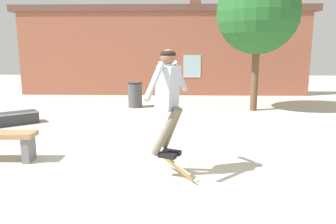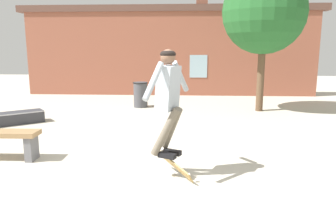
% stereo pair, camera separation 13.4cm
% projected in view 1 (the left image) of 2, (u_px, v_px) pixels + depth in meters
% --- Properties ---
extents(ground_plane, '(40.00, 40.00, 0.00)m').
position_uv_depth(ground_plane, '(131.00, 192.00, 4.32)').
color(ground_plane, beige).
extents(building_backdrop, '(12.35, 0.52, 4.51)m').
position_uv_depth(building_backdrop, '(163.00, 49.00, 13.29)').
color(building_backdrop, '#93513D').
rests_on(building_backdrop, ground_plane).
extents(tree_right, '(2.43, 2.43, 4.14)m').
position_uv_depth(tree_right, '(258.00, 13.00, 9.59)').
color(tree_right, brown).
rests_on(tree_right, ground_plane).
extents(skate_ledge, '(1.39, 1.26, 0.30)m').
position_uv_depth(skate_ledge, '(7.00, 119.00, 8.13)').
color(skate_ledge, '#38383D').
rests_on(skate_ledge, ground_plane).
extents(trash_bin, '(0.49, 0.49, 0.82)m').
position_uv_depth(trash_bin, '(135.00, 94.00, 10.61)').
color(trash_bin, '#47474C').
rests_on(trash_bin, ground_plane).
extents(skater, '(0.61, 1.19, 1.54)m').
position_uv_depth(skater, '(168.00, 93.00, 4.62)').
color(skater, '#9EA8B2').
extents(skateboard_flipping, '(0.61, 0.70, 0.41)m').
position_uv_depth(skateboard_flipping, '(173.00, 164.00, 4.78)').
color(skateboard_flipping, '#AD894C').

